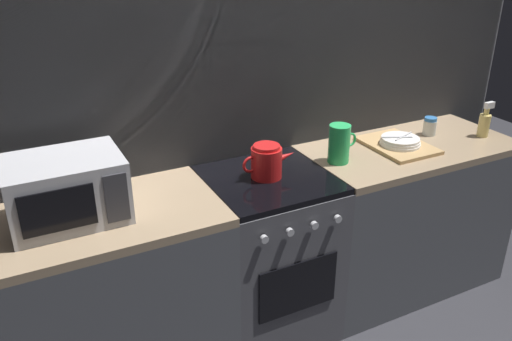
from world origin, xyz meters
The scene contains 11 objects.
ground_plane centered at (0.00, 0.00, 0.00)m, with size 8.00×8.00×0.00m, color #2D2D33.
back_wall centered at (0.00, 0.32, 1.20)m, with size 3.60×0.05×2.40m.
counter_left centered at (-0.90, 0.00, 0.45)m, with size 1.20×0.60×0.90m.
stove_unit centered at (0.00, 0.00, 0.45)m, with size 0.60×0.63×0.90m.
counter_right centered at (0.90, 0.00, 0.45)m, with size 1.20×0.60×0.90m.
microwave centered at (-0.92, 0.02, 1.04)m, with size 0.46×0.35×0.27m.
kettle centered at (-0.01, 0.01, 0.98)m, with size 0.28×0.15×0.17m.
pitcher centered at (0.41, 0.00, 1.00)m, with size 0.16×0.11×0.20m.
dish_pile centered at (0.81, 0.01, 0.92)m, with size 0.30×0.40×0.07m.
spice_jar centered at (1.11, 0.08, 0.95)m, with size 0.08×0.08×0.10m.
spray_bottle centered at (1.36, -0.08, 0.98)m, with size 0.08×0.06×0.20m.
Camera 1 is at (-1.11, -2.04, 2.01)m, focal length 37.22 mm.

